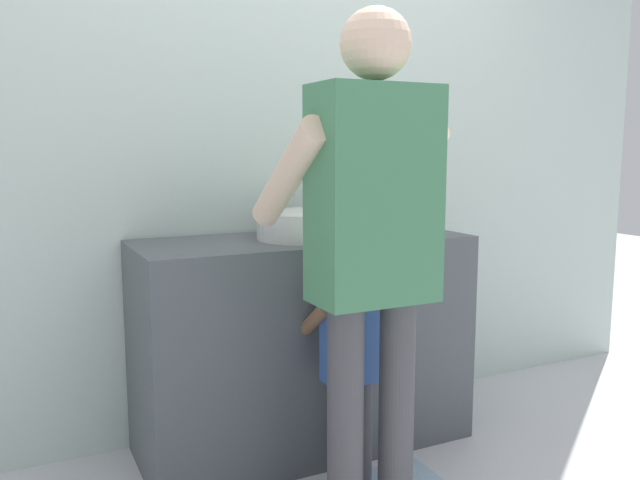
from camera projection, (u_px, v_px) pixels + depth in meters
ground_plane at (337, 474)px, 2.48m from camera, size 14.00×14.00×0.00m
back_wall at (273, 124)px, 2.84m from camera, size 4.40×0.08×2.70m
vanity_cabinet at (304, 343)px, 2.68m from camera, size 1.36×0.54×0.88m
sink_basin at (306, 225)px, 2.59m from camera, size 0.40×0.40×0.11m
faucet at (283, 213)px, 2.80m from camera, size 0.18×0.14×0.18m
toothbrush_cup at (370, 221)px, 2.75m from camera, size 0.07×0.07×0.21m
child_toddler at (351, 347)px, 2.31m from camera, size 0.28×0.28×0.89m
adult_parent at (371, 228)px, 2.01m from camera, size 0.51×0.54×1.66m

